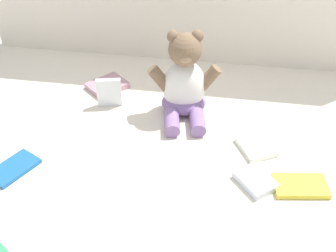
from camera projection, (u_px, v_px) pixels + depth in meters
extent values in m
plane|color=silver|center=(171.00, 132.00, 1.27)|extent=(3.20, 3.20, 0.00)
ellipsoid|color=white|center=(184.00, 86.00, 1.31)|extent=(0.15, 0.13, 0.18)
ellipsoid|color=#8C6BA5|center=(184.00, 102.00, 1.34)|extent=(0.16, 0.14, 0.06)
sphere|color=#7A6047|center=(185.00, 50.00, 1.22)|extent=(0.12, 0.12, 0.10)
ellipsoid|color=#997C5E|center=(186.00, 58.00, 1.20)|extent=(0.05, 0.04, 0.03)
sphere|color=#7A6047|center=(173.00, 36.00, 1.21)|extent=(0.04, 0.04, 0.04)
sphere|color=#7A6047|center=(197.00, 36.00, 1.21)|extent=(0.04, 0.04, 0.04)
cylinder|color=#7A6047|center=(160.00, 79.00, 1.28)|extent=(0.09, 0.05, 0.09)
cylinder|color=#7A6047|center=(208.00, 78.00, 1.29)|extent=(0.09, 0.05, 0.09)
cylinder|color=#8C6BA5|center=(173.00, 122.00, 1.27)|extent=(0.06, 0.10, 0.05)
cylinder|color=#8C6BA5|center=(197.00, 122.00, 1.27)|extent=(0.06, 0.10, 0.05)
cube|color=#AD8091|center=(107.00, 86.00, 1.45)|extent=(0.16, 0.16, 0.02)
cube|color=white|center=(256.00, 181.00, 1.10)|extent=(0.12, 0.13, 0.02)
cube|color=yellow|center=(300.00, 186.00, 1.08)|extent=(0.15, 0.10, 0.01)
cube|color=white|center=(109.00, 93.00, 1.35)|extent=(0.08, 0.04, 0.10)
cube|color=#2062A7|center=(14.00, 168.00, 1.14)|extent=(0.13, 0.15, 0.01)
cube|color=white|center=(256.00, 147.00, 1.21)|extent=(0.13, 0.13, 0.01)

